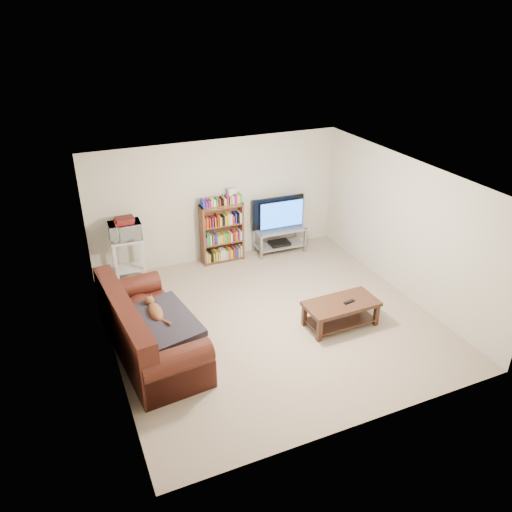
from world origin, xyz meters
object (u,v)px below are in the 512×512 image
tv_stand (280,236)px  sofa (146,334)px  bookshelf (222,232)px  coffee_table (341,309)px

tv_stand → sofa: bearing=-143.1°
bookshelf → sofa: bearing=-130.3°
coffee_table → sofa: bearing=169.5°
tv_stand → bookshelf: bearing=177.6°
sofa → coffee_table: (2.99, -0.50, -0.05)m
sofa → tv_stand: (3.26, 2.28, 0.01)m
tv_stand → coffee_table: bearing=-93.5°
coffee_table → tv_stand: size_ratio=1.12×
sofa → tv_stand: 3.98m
sofa → coffee_table: size_ratio=2.04×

